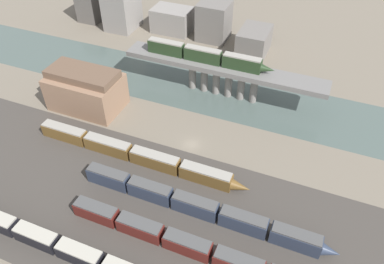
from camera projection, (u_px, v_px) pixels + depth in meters
ground_plane at (191, 145)px, 99.14m from camera, size 400.00×400.00×0.00m
railbed_yard at (150, 214)px, 82.48m from camera, size 280.00×42.00×0.01m
river_water at (222, 94)px, 116.37m from camera, size 320.00×23.59×0.01m
bridge at (223, 71)px, 110.95m from camera, size 61.22×7.56×10.30m
train_on_bridge at (206, 56)px, 109.75m from camera, size 39.11×2.67×4.15m
train_yard_near at (42, 239)px, 75.74m from camera, size 75.67×3.11×3.49m
train_yard_mid at (194, 247)px, 74.29m from camera, size 55.99×3.15×3.64m
train_yard_far at (200, 207)px, 81.21m from camera, size 57.64×2.99×4.18m
train_yard_outer at (136, 155)px, 93.67m from camera, size 57.55×3.03×3.85m
warehouse_building at (86, 90)px, 108.10m from camera, size 20.49×13.02×12.20m
city_block_far_left at (94, 0)px, 153.50m from camera, size 8.60×15.32×14.70m
city_block_left at (121, 0)px, 143.54m from camera, size 10.78×13.24×22.51m
city_block_center at (172, 20)px, 145.64m from camera, size 14.93×10.29×9.13m
city_block_right at (214, 21)px, 139.36m from camera, size 11.16×10.97×13.99m
city_block_far_right at (254, 41)px, 132.73m from camera, size 10.09×14.21×8.93m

